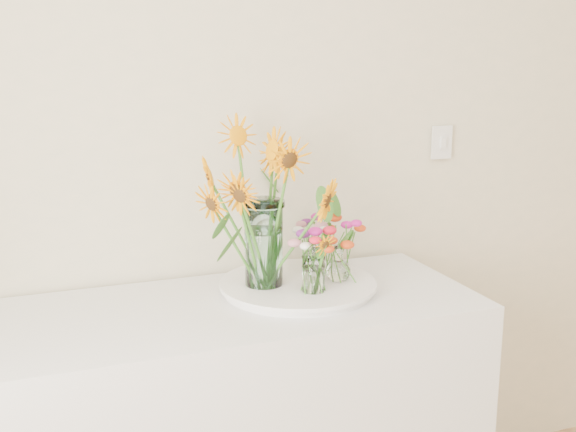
# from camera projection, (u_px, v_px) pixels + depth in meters

# --- Properties ---
(tray) EXTENTS (0.46, 0.46, 0.02)m
(tray) POSITION_uv_depth(u_px,v_px,m) (298.00, 287.00, 2.23)
(tray) COLOR white
(tray) RESTS_ON counter
(mason_jar) EXTENTS (0.14, 0.14, 0.27)m
(mason_jar) POSITION_uv_depth(u_px,v_px,m) (264.00, 243.00, 2.17)
(mason_jar) COLOR #BFF1EE
(mason_jar) RESTS_ON tray
(sunflower_bouquet) EXTENTS (0.85, 0.85, 0.51)m
(sunflower_bouquet) POSITION_uv_depth(u_px,v_px,m) (263.00, 204.00, 2.15)
(sunflower_bouquet) COLOR orange
(sunflower_bouquet) RESTS_ON tray
(small_vase_a) EXTENTS (0.08, 0.08, 0.12)m
(small_vase_a) POSITION_uv_depth(u_px,v_px,m) (313.00, 274.00, 2.13)
(small_vase_a) COLOR white
(small_vase_a) RESTS_ON tray
(wildflower_posy_a) EXTENTS (0.18, 0.18, 0.21)m
(wildflower_posy_a) POSITION_uv_depth(u_px,v_px,m) (314.00, 260.00, 2.12)
(wildflower_posy_a) COLOR red
(wildflower_posy_a) RESTS_ON tray
(small_vase_b) EXTENTS (0.08, 0.08, 0.11)m
(small_vase_b) POSITION_uv_depth(u_px,v_px,m) (339.00, 264.00, 2.24)
(small_vase_b) COLOR white
(small_vase_b) RESTS_ON tray
(wildflower_posy_b) EXTENTS (0.23, 0.23, 0.20)m
(wildflower_posy_b) POSITION_uv_depth(u_px,v_px,m) (339.00, 250.00, 2.23)
(wildflower_posy_b) COLOR red
(wildflower_posy_b) RESTS_ON tray
(small_vase_c) EXTENTS (0.08, 0.08, 0.11)m
(small_vase_c) POSITION_uv_depth(u_px,v_px,m) (315.00, 255.00, 2.35)
(small_vase_c) COLOR white
(small_vase_c) RESTS_ON tray
(wildflower_posy_c) EXTENTS (0.18, 0.18, 0.20)m
(wildflower_posy_c) POSITION_uv_depth(u_px,v_px,m) (315.00, 241.00, 2.34)
(wildflower_posy_c) COLOR red
(wildflower_posy_c) RESTS_ON tray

